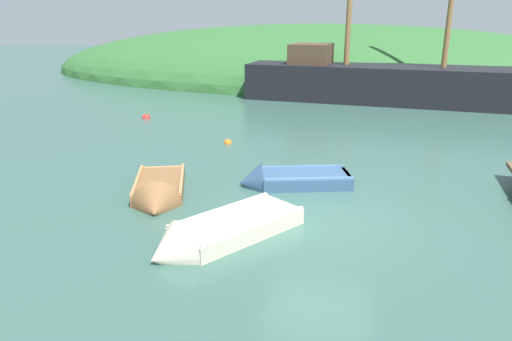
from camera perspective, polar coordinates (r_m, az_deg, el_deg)
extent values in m
plane|color=#33564C|center=(11.22, 8.02, -6.17)|extent=(120.00, 120.00, 0.00)
ellipsoid|color=#2D602D|center=(40.88, 8.23, 11.51)|extent=(48.03, 26.42, 8.02)
cube|color=black|center=(27.71, 15.48, 9.20)|extent=(15.73, 4.27, 2.79)
cube|color=#997A51|center=(27.55, 15.72, 11.96)|extent=(15.10, 3.95, 0.10)
cube|color=#4C3828|center=(28.09, 6.67, 13.83)|extent=(2.31, 2.60, 1.10)
cube|color=brown|center=(13.36, -11.49, -1.94)|extent=(2.18, 2.86, 0.40)
cone|color=brown|center=(11.87, -12.06, -4.58)|extent=(1.38, 1.07, 1.22)
cube|color=#AE7B4F|center=(14.50, -11.14, -0.06)|extent=(1.12, 0.56, 0.28)
cube|color=#AE7B4F|center=(12.89, -11.67, -2.04)|extent=(1.16, 0.62, 0.05)
cube|color=#AE7B4F|center=(13.74, -11.38, -0.75)|extent=(1.16, 0.62, 0.05)
cube|color=#AE7B4F|center=(13.35, -14.13, -1.10)|extent=(1.05, 2.35, 0.07)
cube|color=#AE7B4F|center=(13.24, -8.95, -0.92)|extent=(1.05, 2.35, 0.07)
cube|color=beige|center=(10.53, -2.21, -6.98)|extent=(2.61, 3.16, 0.48)
cone|color=beige|center=(9.58, -10.68, -9.97)|extent=(1.40, 1.24, 1.21)
cube|color=white|center=(11.37, 3.25, -4.61)|extent=(1.04, 0.70, 0.33)
cube|color=white|center=(10.16, -4.44, -6.87)|extent=(1.09, 0.77, 0.05)
cube|color=white|center=(10.76, -0.13, -5.34)|extent=(1.09, 0.77, 0.05)
cube|color=white|center=(10.84, -4.26, -4.69)|extent=(1.57, 2.48, 0.07)
cube|color=white|center=(10.01, -0.01, -6.66)|extent=(1.57, 2.48, 0.07)
cube|color=#335175|center=(13.49, 5.98, -1.33)|extent=(2.74, 1.96, 0.46)
cone|color=#335175|center=(13.31, -0.66, -1.50)|extent=(0.98, 1.26, 1.11)
cube|color=#4F75A1|center=(13.72, 10.91, -0.92)|extent=(0.48, 1.03, 0.32)
cube|color=#4F75A1|center=(13.36, 4.16, -0.69)|extent=(0.54, 1.07, 0.05)
cube|color=#4F75A1|center=(13.51, 7.83, -0.60)|extent=(0.54, 1.07, 0.05)
cube|color=#4F75A1|center=(13.91, 5.64, 0.43)|extent=(2.32, 0.92, 0.07)
cube|color=#4F75A1|center=(12.90, 6.43, -1.04)|extent=(2.32, 0.92, 0.07)
sphere|color=red|center=(23.04, -13.10, 6.18)|extent=(0.40, 0.40, 0.40)
sphere|color=orange|center=(17.97, -3.41, 3.32)|extent=(0.31, 0.31, 0.31)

